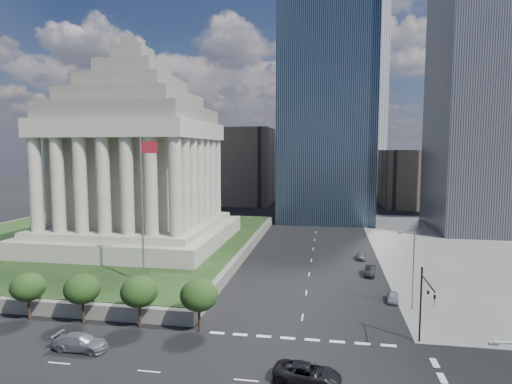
% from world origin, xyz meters
% --- Properties ---
extents(ground, '(500.00, 500.00, 0.00)m').
position_xyz_m(ground, '(0.00, 100.00, 0.00)').
color(ground, black).
rests_on(ground, ground).
extents(plaza_terrace, '(66.00, 70.00, 1.80)m').
position_xyz_m(plaza_terrace, '(-45.00, 50.00, 0.90)').
color(plaza_terrace, '#5F5B51').
rests_on(plaza_terrace, ground).
extents(plaza_lawn, '(64.00, 68.00, 0.10)m').
position_xyz_m(plaza_lawn, '(-45.00, 50.00, 1.85)').
color(plaza_lawn, black).
rests_on(plaza_lawn, plaza_terrace).
extents(war_memorial, '(34.00, 34.00, 39.00)m').
position_xyz_m(war_memorial, '(-34.00, 48.00, 21.40)').
color(war_memorial, gray).
rests_on(war_memorial, plaza_lawn).
extents(flagpole, '(2.52, 0.24, 20.00)m').
position_xyz_m(flagpole, '(-21.83, 24.00, 13.11)').
color(flagpole, slate).
rests_on(flagpole, plaza_lawn).
extents(tree_row, '(53.00, 4.00, 6.00)m').
position_xyz_m(tree_row, '(-35.50, 14.00, 3.00)').
color(tree_row, black).
rests_on(tree_row, ground).
extents(midrise_glass, '(26.00, 26.00, 60.00)m').
position_xyz_m(midrise_glass, '(2.00, 95.00, 30.00)').
color(midrise_glass, black).
rests_on(midrise_glass, ground).
extents(highrise_ne, '(26.00, 28.00, 100.00)m').
position_xyz_m(highrise_ne, '(42.00, 85.00, 50.00)').
color(highrise_ne, black).
rests_on(highrise_ne, ground).
extents(building_filler_ne, '(20.00, 30.00, 20.00)m').
position_xyz_m(building_filler_ne, '(32.00, 130.00, 10.00)').
color(building_filler_ne, brown).
rests_on(building_filler_ne, ground).
extents(building_filler_nw, '(24.00, 30.00, 28.00)m').
position_xyz_m(building_filler_nw, '(-30.00, 130.00, 14.00)').
color(building_filler_nw, brown).
rests_on(building_filler_nw, ground).
extents(traffic_signal_ne, '(0.30, 5.74, 8.00)m').
position_xyz_m(traffic_signal_ne, '(12.50, 13.70, 5.25)').
color(traffic_signal_ne, black).
rests_on(traffic_signal_ne, ground).
extents(street_lamp_north, '(2.13, 0.22, 10.00)m').
position_xyz_m(street_lamp_north, '(13.33, 25.00, 5.66)').
color(street_lamp_north, slate).
rests_on(street_lamp_north, ground).
extents(pickup_truck, '(3.49, 6.20, 1.64)m').
position_xyz_m(pickup_truck, '(1.29, 5.59, 0.82)').
color(pickup_truck, black).
rests_on(pickup_truck, ground).
extents(suv_grey, '(2.40, 5.63, 1.62)m').
position_xyz_m(suv_grey, '(-21.50, 7.82, 0.81)').
color(suv_grey, slate).
rests_on(suv_grey, ground).
extents(parked_sedan_near, '(1.95, 3.77, 1.23)m').
position_xyz_m(parked_sedan_near, '(11.50, 27.39, 0.61)').
color(parked_sedan_near, '#93949B').
rests_on(parked_sedan_near, ground).
extents(parked_sedan_mid, '(2.18, 4.63, 1.46)m').
position_xyz_m(parked_sedan_mid, '(9.67, 39.15, 0.73)').
color(parked_sedan_mid, black).
rests_on(parked_sedan_mid, ground).
extents(parked_sedan_far, '(2.18, 4.29, 1.40)m').
position_xyz_m(parked_sedan_far, '(9.00, 49.40, 0.70)').
color(parked_sedan_far, '#505257').
rests_on(parked_sedan_far, ground).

